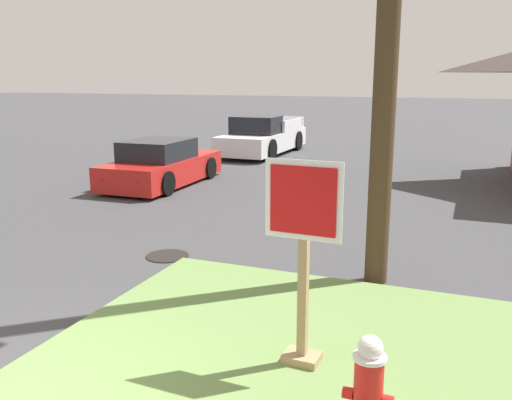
% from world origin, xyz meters
% --- Properties ---
extents(grass_corner_patch, '(5.31, 4.74, 0.08)m').
position_xyz_m(grass_corner_patch, '(2.19, 1.97, 0.04)').
color(grass_corner_patch, '#668447').
rests_on(grass_corner_patch, ground).
extents(fire_hydrant, '(0.38, 0.34, 0.96)m').
position_xyz_m(fire_hydrant, '(3.09, 0.79, 0.54)').
color(fire_hydrant, black).
rests_on(fire_hydrant, grass_corner_patch).
extents(stop_sign, '(0.76, 0.29, 2.06)m').
position_xyz_m(stop_sign, '(2.24, 1.90, 1.09)').
color(stop_sign, '#A3845B').
rests_on(stop_sign, grass_corner_patch).
extents(manhole_cover, '(0.70, 0.70, 0.02)m').
position_xyz_m(manhole_cover, '(-0.85, 4.51, 0.01)').
color(manhole_cover, black).
rests_on(manhole_cover, ground).
extents(parked_sedan_red, '(1.93, 4.16, 1.25)m').
position_xyz_m(parked_sedan_red, '(-4.16, 9.81, 0.54)').
color(parked_sedan_red, red).
rests_on(parked_sedan_red, ground).
extents(pickup_truck_white, '(2.02, 5.13, 1.48)m').
position_xyz_m(pickup_truck_white, '(-3.81, 16.56, 0.62)').
color(pickup_truck_white, silver).
rests_on(pickup_truck_white, ground).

